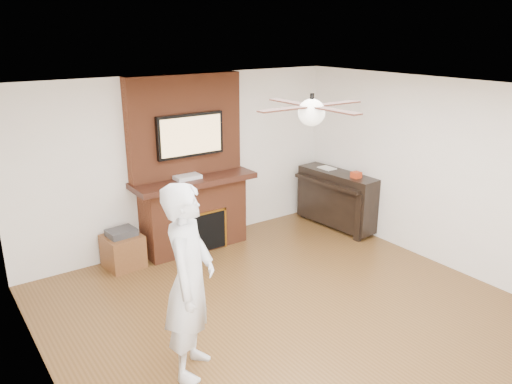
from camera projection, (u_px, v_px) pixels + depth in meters
room_shell at (308, 217)px, 5.08m from camera, size 5.36×5.86×2.86m
fireplace at (191, 182)px, 7.14m from camera, size 1.78×0.64×2.50m
tv at (190, 135)px, 6.89m from camera, size 1.00×0.08×0.60m
ceiling_fan at (312, 111)px, 4.74m from camera, size 1.21×1.21×0.31m
person at (190, 282)px, 4.46m from camera, size 0.79×0.81×1.85m
side_table at (123, 249)px, 6.72m from camera, size 0.51×0.51×0.54m
piano at (337, 198)px, 8.03m from camera, size 0.63×1.43×1.01m
cable_box at (187, 177)px, 6.98m from camera, size 0.37×0.22×0.05m
candle_orange at (186, 249)px, 7.18m from camera, size 0.06×0.06×0.13m
candle_green at (195, 248)px, 7.24m from camera, size 0.07×0.07×0.10m
candle_cream at (208, 243)px, 7.39m from camera, size 0.07×0.07×0.12m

